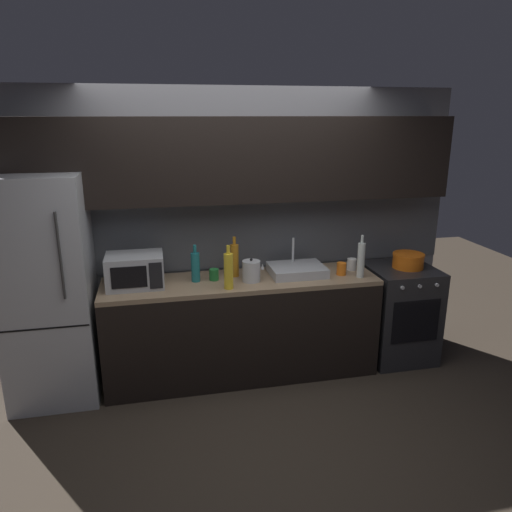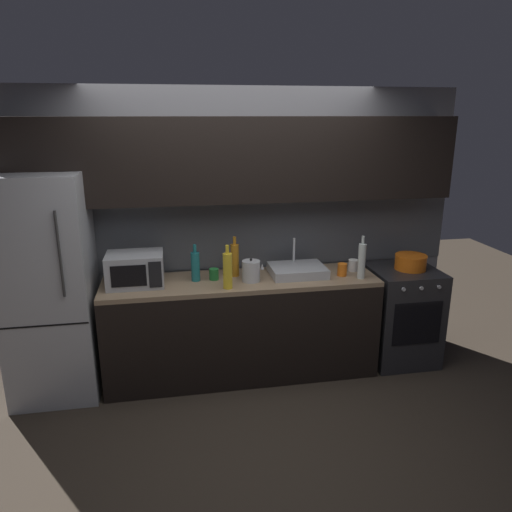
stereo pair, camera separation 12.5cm
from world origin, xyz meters
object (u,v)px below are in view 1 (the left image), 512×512
object	(u,v)px
mug_green	(214,275)
wine_bottle_teal	(195,267)
wine_bottle_clear	(361,260)
refrigerator	(48,290)
mug_orange	(341,269)
wine_bottle_amber	(235,260)
kettle	(251,271)
oven_range	(399,313)
wine_bottle_yellow	(229,271)
microwave	(135,270)
mug_white	(352,264)
cooking_pot	(408,261)

from	to	relation	value
mug_green	wine_bottle_teal	bearing A→B (deg)	-179.57
wine_bottle_clear	refrigerator	bearing A→B (deg)	176.51
wine_bottle_clear	mug_orange	world-z (taller)	wine_bottle_clear
wine_bottle_clear	mug_orange	xyz separation A→B (m)	(-0.14, 0.09, -0.10)
wine_bottle_amber	kettle	bearing A→B (deg)	-53.28
oven_range	wine_bottle_clear	bearing A→B (deg)	-162.48
wine_bottle_yellow	mug_orange	xyz separation A→B (m)	(1.03, 0.14, -0.10)
wine_bottle_teal	mug_green	xyz separation A→B (m)	(0.16, 0.00, -0.08)
microwave	kettle	xyz separation A→B (m)	(0.96, -0.08, -0.05)
mug_orange	wine_bottle_clear	bearing A→B (deg)	-34.55
wine_bottle_teal	wine_bottle_amber	distance (m)	0.35
mug_orange	kettle	bearing A→B (deg)	179.83
oven_range	mug_orange	size ratio (longest dim) A/B	8.19
microwave	wine_bottle_teal	size ratio (longest dim) A/B	1.44
wine_bottle_yellow	wine_bottle_teal	bearing A→B (deg)	136.71
wine_bottle_amber	mug_orange	xyz separation A→B (m)	(0.93, -0.16, -0.09)
wine_bottle_amber	wine_bottle_clear	size ratio (longest dim) A/B	0.95
mug_orange	mug_white	distance (m)	0.18
refrigerator	mug_orange	distance (m)	2.45
refrigerator	cooking_pot	bearing A→B (deg)	0.00
refrigerator	mug_white	size ratio (longest dim) A/B	17.52
kettle	mug_white	xyz separation A→B (m)	(0.96, 0.11, -0.04)
refrigerator	cooking_pot	size ratio (longest dim) A/B	6.45
refrigerator	mug_green	distance (m)	1.33
oven_range	mug_orange	xyz separation A→B (m)	(-0.63, -0.06, 0.50)
mug_green	microwave	bearing A→B (deg)	-178.81
oven_range	wine_bottle_teal	world-z (taller)	wine_bottle_teal
microwave	wine_bottle_yellow	distance (m)	0.77
wine_bottle_amber	mug_orange	world-z (taller)	wine_bottle_amber
kettle	mug_green	distance (m)	0.32
wine_bottle_teal	mug_white	bearing A→B (deg)	0.68
mug_green	mug_white	bearing A→B (deg)	0.71
mug_orange	cooking_pot	xyz separation A→B (m)	(0.68, 0.06, 0.01)
refrigerator	microwave	world-z (taller)	refrigerator
oven_range	cooking_pot	size ratio (longest dim) A/B	3.15
wine_bottle_amber	mug_orange	distance (m)	0.95
wine_bottle_amber	cooking_pot	size ratio (longest dim) A/B	1.24
oven_range	wine_bottle_amber	world-z (taller)	wine_bottle_amber
oven_range	wine_bottle_yellow	xyz separation A→B (m)	(-1.66, -0.20, 0.60)
oven_range	mug_green	bearing A→B (deg)	178.91
mug_orange	wine_bottle_amber	bearing A→B (deg)	170.22
wine_bottle_teal	kettle	bearing A→B (deg)	-11.22
kettle	mug_green	size ratio (longest dim) A/B	2.08
oven_range	wine_bottle_yellow	bearing A→B (deg)	-173.14
microwave	mug_orange	xyz separation A→B (m)	(1.77, -0.08, -0.08)
oven_range	mug_green	xyz separation A→B (m)	(-1.75, 0.03, 0.50)
wine_bottle_teal	microwave	bearing A→B (deg)	-178.57
cooking_pot	wine_bottle_yellow	bearing A→B (deg)	-173.28
mug_white	cooking_pot	bearing A→B (deg)	-5.07
microwave	wine_bottle_teal	world-z (taller)	wine_bottle_teal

